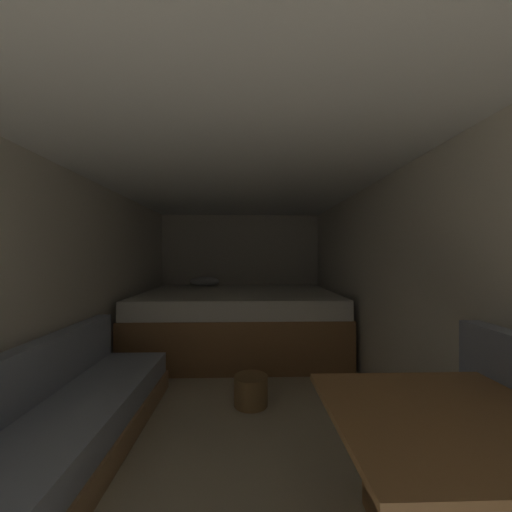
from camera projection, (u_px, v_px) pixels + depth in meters
name	position (u px, v px, depth m)	size (l,w,h in m)	color
ground_plane	(233.00, 411.00, 2.42)	(7.24, 7.24, 0.00)	beige
wall_back	(240.00, 273.00, 5.06)	(2.75, 0.05, 1.97)	beige
wall_left	(65.00, 291.00, 2.38)	(0.05, 5.24, 1.97)	beige
wall_right	(396.00, 290.00, 2.46)	(0.05, 5.24, 1.97)	beige
ceiling_slab	(233.00, 168.00, 2.42)	(2.75, 5.24, 0.05)	white
bed	(239.00, 320.00, 4.04)	(2.53, 1.90, 0.94)	olive
sofa_left	(34.00, 451.00, 1.58)	(0.66, 2.56, 0.71)	tan
dinette_table	(446.00, 439.00, 1.01)	(0.78, 0.71, 0.73)	olive
wicker_basket	(251.00, 390.00, 2.53)	(0.29, 0.29, 0.24)	olive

